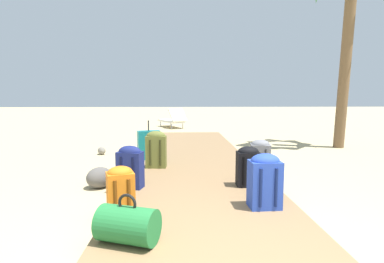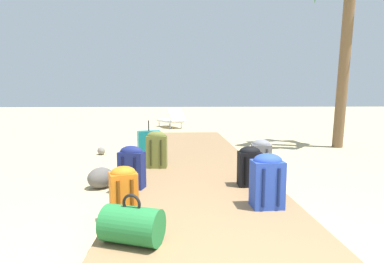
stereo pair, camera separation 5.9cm
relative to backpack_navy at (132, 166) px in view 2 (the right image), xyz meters
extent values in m
plane|color=tan|center=(0.92, 1.06, -0.37)|extent=(60.00, 60.00, 0.00)
cube|color=olive|center=(0.92, 1.89, -0.33)|extent=(2.05, 8.35, 0.08)
cube|color=navy|center=(0.00, 0.00, -0.05)|extent=(0.36, 0.26, 0.48)
ellipsoid|color=navy|center=(0.00, 0.00, 0.19)|extent=(0.34, 0.25, 0.16)
cylinder|color=black|center=(-0.10, -0.06, -0.05)|extent=(0.04, 0.04, 0.38)
cylinder|color=black|center=(0.06, -0.11, -0.05)|extent=(0.04, 0.04, 0.38)
cube|color=olive|center=(0.25, 1.14, -0.03)|extent=(0.35, 0.22, 0.54)
ellipsoid|color=olive|center=(0.25, 1.14, 0.24)|extent=(0.33, 0.21, 0.17)
cylinder|color=#333516|center=(0.16, 1.05, -0.03)|extent=(0.04, 0.04, 0.43)
cylinder|color=#333516|center=(0.33, 1.03, -0.03)|extent=(0.04, 0.04, 0.43)
cube|color=slate|center=(1.85, 0.51, -0.05)|extent=(0.32, 0.29, 0.49)
ellipsoid|color=slate|center=(1.85, 0.51, 0.19)|extent=(0.30, 0.27, 0.14)
cylinder|color=#3A3A3D|center=(1.76, 0.40, -0.05)|extent=(0.04, 0.04, 0.39)
cylinder|color=#3A3A3D|center=(1.90, 0.37, -0.05)|extent=(0.04, 0.04, 0.39)
cube|color=black|center=(1.56, 0.02, -0.06)|extent=(0.30, 0.21, 0.46)
ellipsoid|color=black|center=(1.56, 0.02, 0.17)|extent=(0.29, 0.20, 0.15)
cylinder|color=black|center=(1.48, -0.08, -0.06)|extent=(0.04, 0.04, 0.37)
cylinder|color=black|center=(1.63, -0.08, -0.06)|extent=(0.04, 0.04, 0.37)
cube|color=orange|center=(0.06, -0.94, -0.07)|extent=(0.32, 0.29, 0.45)
ellipsoid|color=orange|center=(0.06, -0.94, 0.15)|extent=(0.30, 0.27, 0.13)
cylinder|color=#70380C|center=(0.03, -1.06, -0.07)|extent=(0.05, 0.05, 0.36)
cylinder|color=#70380C|center=(0.15, -1.02, -0.07)|extent=(0.05, 0.05, 0.36)
cube|color=#197A7F|center=(0.06, 1.81, -0.02)|extent=(0.45, 0.29, 0.55)
cylinder|color=black|center=(0.06, 1.81, 0.35)|extent=(0.02, 0.02, 0.20)
cylinder|color=#237538|center=(0.22, -1.51, -0.14)|extent=(0.55, 0.45, 0.30)
torus|color=black|center=(0.22, -1.51, 0.04)|extent=(0.16, 0.08, 0.16)
cube|color=#2847B7|center=(1.56, -0.77, -0.04)|extent=(0.34, 0.26, 0.51)
ellipsoid|color=#2847B7|center=(1.56, -0.77, 0.22)|extent=(0.32, 0.24, 0.16)
cylinder|color=navy|center=(1.49, -0.89, -0.04)|extent=(0.04, 0.04, 0.41)
cylinder|color=navy|center=(1.65, -0.88, -0.04)|extent=(0.04, 0.04, 0.41)
cylinder|color=brown|center=(4.62, 3.31, 1.76)|extent=(0.25, 0.47, 4.28)
cube|color=white|center=(0.30, 8.49, -0.11)|extent=(1.16, 1.52, 0.08)
cube|color=white|center=(0.57, 7.96, 0.17)|extent=(0.75, 0.70, 0.51)
cylinder|color=silver|center=(-0.16, 8.89, -0.26)|extent=(0.04, 0.04, 0.22)
cylinder|color=silver|center=(0.27, 9.10, -0.26)|extent=(0.04, 0.04, 0.22)
cylinder|color=silver|center=(0.34, 7.88, -0.26)|extent=(0.04, 0.04, 0.22)
cylinder|color=silver|center=(0.77, 8.10, -0.26)|extent=(0.04, 0.04, 0.22)
ellipsoid|color=#5B5651|center=(2.37, 1.65, -0.28)|extent=(0.27, 0.24, 0.19)
ellipsoid|color=gray|center=(-1.07, 2.73, -0.29)|extent=(0.25, 0.26, 0.17)
ellipsoid|color=#5B5651|center=(-0.48, 0.28, -0.23)|extent=(0.48, 0.48, 0.29)
camera|label=1|loc=(0.65, -3.90, 0.91)|focal=28.29mm
camera|label=2|loc=(0.59, -3.90, 0.91)|focal=28.29mm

